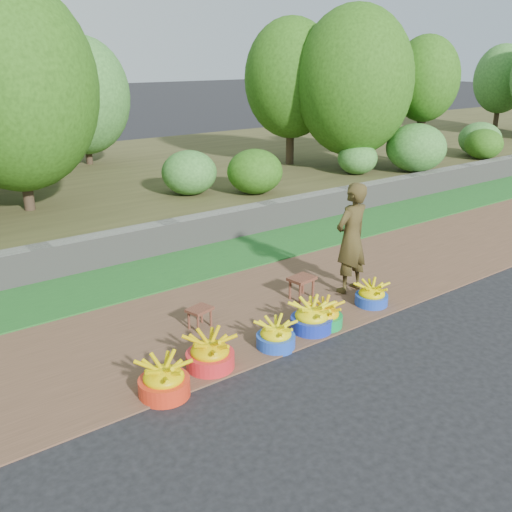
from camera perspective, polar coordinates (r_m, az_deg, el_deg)
ground_plane at (r=7.19m, az=7.42°, el=-8.16°), size 120.00×120.00×0.00m
dirt_shoulder at (r=8.03m, az=1.21°, el=-4.82°), size 80.00×2.50×0.02m
grass_verge at (r=9.56m, az=-6.21°, el=-0.76°), size 80.00×1.50×0.04m
retaining_wall at (r=10.18m, az=-8.73°, el=1.92°), size 80.00×0.35×0.55m
earth_bank at (r=14.56m, az=-18.08°, el=6.45°), size 80.00×10.00×0.50m
vegetation at (r=12.68m, az=-17.50°, el=15.85°), size 32.41×7.87×4.67m
basin_a at (r=6.04m, az=-9.19°, el=-12.14°), size 0.53×0.53×0.40m
basin_b at (r=6.44m, az=-4.62°, el=-9.72°), size 0.55×0.55×0.41m
basin_c at (r=6.86m, az=1.99°, el=-7.99°), size 0.47×0.47×0.35m
basin_d at (r=7.27m, az=5.59°, el=-6.20°), size 0.53×0.53×0.40m
basin_e at (r=7.40m, az=6.84°, el=-5.94°), size 0.47×0.47×0.35m
basin_f at (r=8.11m, az=11.49°, el=-3.88°), size 0.46×0.46×0.34m
stool_left at (r=7.30m, az=-5.65°, el=-5.60°), size 0.36×0.30×0.27m
stool_right at (r=8.12m, az=4.60°, el=-2.55°), size 0.39×0.32×0.32m
vendor_woman at (r=8.28m, az=9.51°, el=1.77°), size 0.63×0.45×1.62m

